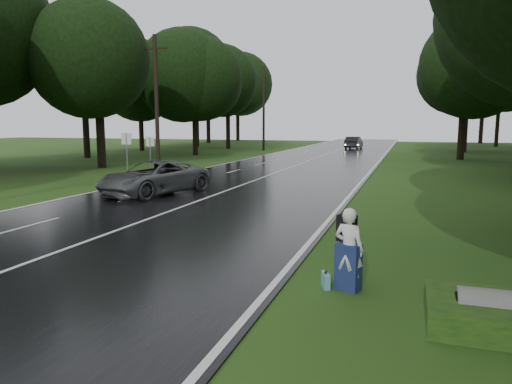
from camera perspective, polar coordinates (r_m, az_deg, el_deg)
ground at (r=13.02m, az=-22.23°, el=-6.64°), size 160.00×160.00×0.00m
road at (r=30.83m, az=2.49°, el=2.34°), size 12.00×140.00×0.04m
lane_center at (r=30.82m, az=2.49°, el=2.38°), size 0.12×140.00×0.01m
grey_car at (r=21.77m, az=-12.30°, el=1.71°), size 3.90×5.90×1.51m
far_car at (r=61.42m, az=11.80°, el=5.88°), size 1.91×4.78×1.55m
hitchhiker at (r=9.33m, az=11.18°, el=-7.15°), size 0.69×0.66×1.63m
suitcase at (r=9.56m, az=8.45°, el=-10.55°), size 0.25×0.42×0.29m
culvert at (r=8.62m, az=27.39°, el=-14.58°), size 1.28×0.64×0.64m
utility_pole_mid at (r=33.75m, az=-11.76°, el=2.65°), size 1.80×0.28×9.21m
utility_pole_far at (r=56.74m, az=0.93°, el=5.05°), size 1.80×0.28×9.84m
road_sign_a at (r=28.19m, az=-15.28°, el=1.45°), size 0.64×0.10×2.68m
road_sign_b at (r=30.35m, az=-12.62°, el=2.01°), size 0.57×0.10×2.39m
tree_left_d at (r=36.56m, az=-18.19°, el=2.84°), size 8.77×8.77×13.70m
tree_left_e at (r=49.12m, az=-7.36°, el=4.48°), size 8.64×8.64×13.50m
tree_left_f at (r=61.00m, az=-3.40°, el=5.26°), size 9.93×9.93×15.52m
tree_right_e at (r=46.29m, az=23.53°, el=3.63°), size 9.08×9.08×14.19m
tree_right_f at (r=58.91m, az=23.91°, el=4.46°), size 10.23×10.23×15.98m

